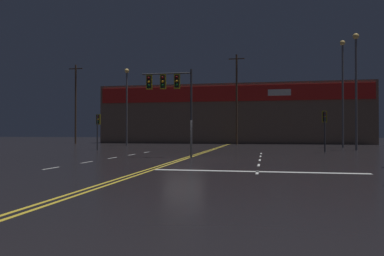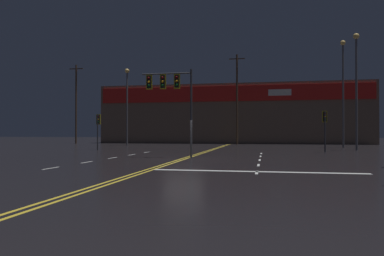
% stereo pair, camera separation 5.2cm
% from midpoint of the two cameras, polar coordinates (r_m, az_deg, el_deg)
% --- Properties ---
extents(ground_plane, '(200.00, 200.00, 0.00)m').
position_cam_midpoint_polar(ground_plane, '(23.81, -1.29, -4.74)').
color(ground_plane, black).
extents(road_markings, '(14.21, 60.00, 0.01)m').
position_cam_midpoint_polar(road_markings, '(22.38, 0.23, -4.99)').
color(road_markings, gold).
rests_on(road_markings, ground).
extents(traffic_signal_median, '(3.47, 0.36, 5.90)m').
position_cam_midpoint_polar(traffic_signal_median, '(25.29, -3.30, 5.98)').
color(traffic_signal_median, '#38383D').
rests_on(traffic_signal_median, ground).
extents(traffic_signal_corner_northwest, '(0.42, 0.36, 3.43)m').
position_cam_midpoint_polar(traffic_signal_corner_northwest, '(37.04, -14.08, 0.64)').
color(traffic_signal_corner_northwest, '#38383D').
rests_on(traffic_signal_corner_northwest, ground).
extents(traffic_signal_corner_northeast, '(0.42, 0.36, 3.54)m').
position_cam_midpoint_polar(traffic_signal_corner_northeast, '(34.11, 19.62, 0.90)').
color(traffic_signal_corner_northeast, '#38383D').
rests_on(traffic_signal_corner_northeast, ground).
extents(streetlight_near_right, '(0.56, 0.56, 9.85)m').
position_cam_midpoint_polar(streetlight_near_right, '(48.66, -9.83, 4.72)').
color(streetlight_near_right, '#59595E').
rests_on(streetlight_near_right, ground).
extents(streetlight_far_left, '(0.56, 0.56, 11.08)m').
position_cam_midpoint_polar(streetlight_far_left, '(38.91, 23.80, 7.11)').
color(streetlight_far_left, '#59595E').
rests_on(streetlight_far_left, ground).
extents(streetlight_far_right, '(0.56, 0.56, 11.83)m').
position_cam_midpoint_polar(streetlight_far_right, '(44.63, 22.06, 6.63)').
color(streetlight_far_right, '#59595E').
rests_on(streetlight_far_right, ground).
extents(building_backdrop, '(40.50, 10.23, 8.94)m').
position_cam_midpoint_polar(building_backdrop, '(59.91, 6.29, 2.01)').
color(building_backdrop, brown).
rests_on(building_backdrop, ground).
extents(utility_pole_row, '(47.99, 0.26, 12.51)m').
position_cam_midpoint_polar(utility_pole_row, '(52.49, 4.67, 4.04)').
color(utility_pole_row, '#4C3828').
rests_on(utility_pole_row, ground).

